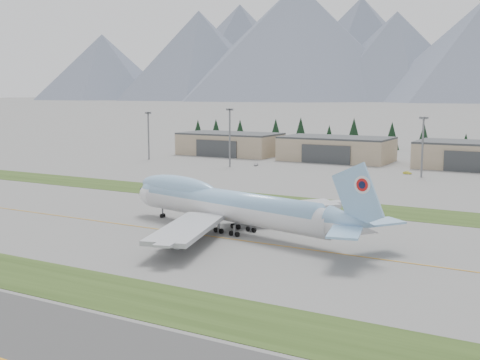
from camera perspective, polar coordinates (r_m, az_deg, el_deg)
The scene contains 12 objects.
ground at distance 134.34m, azimuth -7.20°, elevation -4.74°, with size 7000.00×7000.00×0.00m, color #5F5F5D.
grass_strip_near at distance 107.21m, azimuth -19.45°, elevation -8.50°, with size 400.00×14.00×0.08m, color #2A4016.
grass_strip_far at distance 171.88m, azimuth 1.72°, elevation -1.83°, with size 400.00×18.00×0.08m, color #2A4016.
taxiway_line_main at distance 134.34m, azimuth -7.20°, elevation -4.74°, with size 400.00×0.40×0.02m, color #C78517.
boeing_747_freighter at distance 130.95m, azimuth -1.00°, elevation -2.39°, with size 67.79×56.96×17.79m.
hangar_left at distance 295.94m, azimuth -0.94°, elevation 3.46°, with size 48.00×26.60×10.80m.
hangar_center at distance 272.64m, azimuth 9.12°, elevation 2.94°, with size 48.00×26.60×10.80m.
hangar_right at distance 258.42m, azimuth 21.72°, elevation 2.18°, with size 48.00×26.60×10.80m.
floodlight_masts at distance 233.98m, azimuth 6.35°, elevation 4.74°, with size 147.77×10.74×24.10m.
service_vehicle_a at distance 251.13m, azimuth 1.52°, elevation 1.36°, with size 1.47×3.65×1.24m, color silver.
service_vehicle_b at distance 233.35m, azimuth 15.57°, elevation 0.54°, with size 1.15×3.26×1.07m, color gold.
conifer_belt at distance 330.08m, azimuth 14.39°, elevation 4.03°, with size 273.46×14.27×16.76m.
Camera 1 is at (77.94, -105.23, 29.97)m, focal length 45.00 mm.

